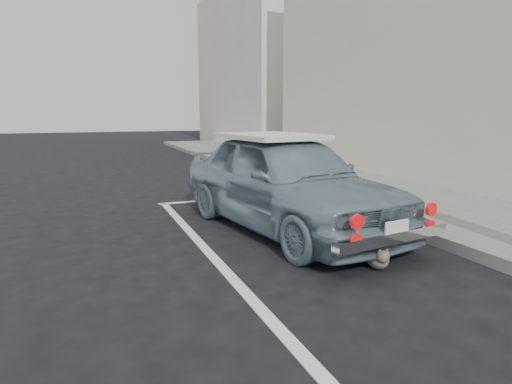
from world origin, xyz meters
The scene contains 5 objects.
building_far centered at (6.35, 20.00, 4.00)m, with size 3.50×10.00×8.00m, color beige.
pline_front centered at (0.50, 6.50, 0.00)m, with size 3.00×0.12×0.01m, color silver.
pline_side centered at (-0.90, 3.00, 0.00)m, with size 0.12×7.00×0.01m, color silver.
retro_coupe centered at (0.43, 4.12, 0.70)m, with size 2.23×4.29×1.39m.
cat centered at (0.64, 2.27, 0.13)m, with size 0.33×0.50×0.28m.
Camera 1 is at (-2.21, -1.31, 1.65)m, focal length 30.00 mm.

